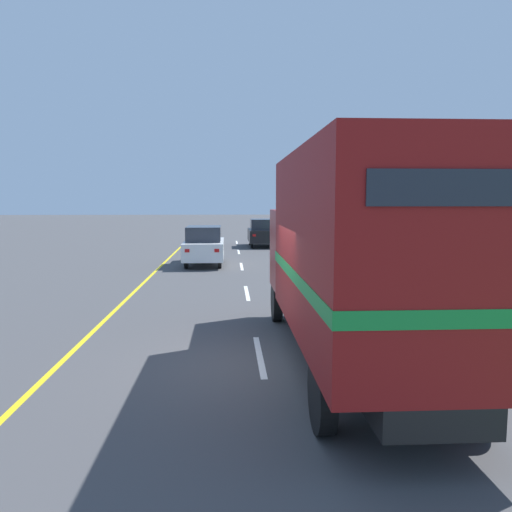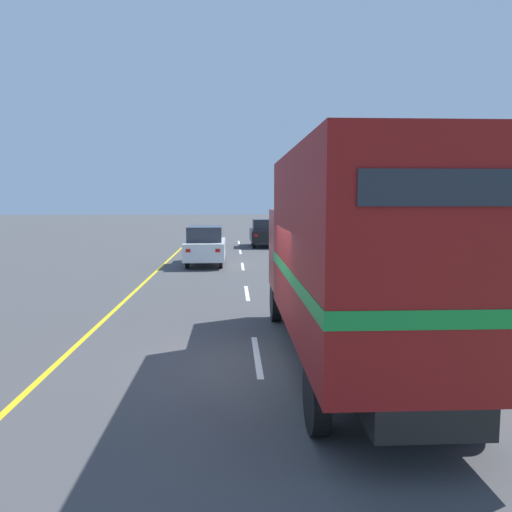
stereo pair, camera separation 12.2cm
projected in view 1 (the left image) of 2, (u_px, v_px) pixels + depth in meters
The scene contains 13 objects.
ground_plane at pixel (261, 365), 9.09m from camera, with size 200.00×200.00×0.00m, color #444447.
edge_line_yellow at pixel (146, 280), 18.78m from camera, with size 0.12×47.53×0.01m, color yellow.
centre_dash_near at pixel (260, 355), 9.64m from camera, with size 0.12×2.60×0.01m, color white.
centre_dash_mid_a at pixel (247, 293), 16.19m from camera, with size 0.12×2.60×0.01m, color white.
centre_dash_mid_b at pixel (242, 266), 22.74m from camera, with size 0.12×2.60×0.01m, color white.
centre_dash_far at pixel (239, 252), 29.29m from camera, with size 0.12×2.60×0.01m, color white.
centre_dash_farthest at pixel (237, 242), 35.84m from camera, with size 0.12×2.60×0.01m, color white.
horse_trailer_truck at pixel (356, 254), 8.63m from camera, with size 2.38×8.14×3.76m.
lead_car_white at pixel (204, 245), 23.21m from camera, with size 1.80×4.10×1.81m.
lead_car_black_ahead at pixel (262, 233), 32.59m from camera, with size 1.80×3.89×1.80m.
highway_sign at pixel (474, 243), 13.80m from camera, with size 2.10×0.09×2.87m.
roadside_tree_mid at pixel (466, 182), 23.71m from camera, with size 4.66×4.66×6.19m.
delineator_post at pixel (455, 314), 10.91m from camera, with size 0.08×0.08×0.95m.
Camera 1 is at (-0.58, -8.80, 2.98)m, focal length 35.00 mm.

